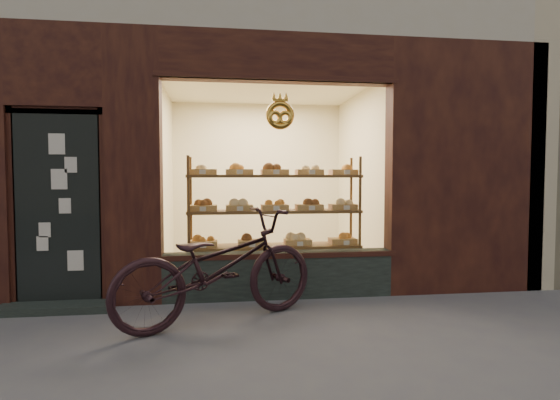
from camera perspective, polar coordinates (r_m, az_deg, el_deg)
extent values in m
plane|color=#4E4C53|center=(3.32, -3.32, -22.61)|extent=(90.00, 90.00, 0.00)
cube|color=#2B3731|center=(5.28, -0.14, -9.72)|extent=(2.70, 0.25, 0.55)
cube|color=black|center=(5.36, -26.99, -0.93)|extent=(0.90, 0.04, 2.15)
cube|color=#2B3731|center=(5.38, -27.30, -12.38)|extent=(1.15, 0.35, 0.08)
torus|color=gold|center=(5.10, 0.01, 11.03)|extent=(0.33, 0.07, 0.33)
cube|color=brown|center=(5.74, -0.70, -10.99)|extent=(2.20, 0.45, 0.04)
cube|color=brown|center=(5.65, -0.71, -6.05)|extent=(2.20, 0.45, 0.03)
cube|color=brown|center=(5.59, -0.71, -1.50)|extent=(2.20, 0.45, 0.04)
cube|color=brown|center=(5.58, -0.71, 3.12)|extent=(2.20, 0.45, 0.04)
cylinder|color=brown|center=(5.39, -11.84, -3.33)|extent=(0.04, 0.04, 1.70)
cylinder|color=brown|center=(5.65, 10.39, -3.03)|extent=(0.04, 0.04, 1.70)
cylinder|color=brown|center=(5.77, -11.56, -2.91)|extent=(0.04, 0.04, 1.70)
cylinder|color=brown|center=(6.02, 9.24, -2.66)|extent=(0.04, 0.04, 1.70)
cube|color=olive|center=(5.60, -9.93, -5.62)|extent=(0.34, 0.24, 0.07)
sphere|color=orange|center=(5.59, -9.94, -4.76)|extent=(0.11, 0.11, 0.11)
cube|color=beige|center=(5.42, -10.01, -5.91)|extent=(0.07, 0.01, 0.05)
cube|color=olive|center=(5.61, -3.76, -5.58)|extent=(0.34, 0.24, 0.07)
sphere|color=brown|center=(5.60, -3.77, -4.72)|extent=(0.11, 0.11, 0.11)
cube|color=beige|center=(5.43, -3.63, -5.86)|extent=(0.08, 0.01, 0.05)
cube|color=olive|center=(5.68, 2.31, -5.46)|extent=(0.34, 0.24, 0.07)
sphere|color=#E7C08B|center=(5.67, 2.31, -4.61)|extent=(0.11, 0.11, 0.11)
cube|color=beige|center=(5.50, 2.65, -5.74)|extent=(0.07, 0.01, 0.05)
cube|color=olive|center=(5.81, 8.17, -5.30)|extent=(0.34, 0.24, 0.07)
sphere|color=orange|center=(5.80, 8.18, -4.47)|extent=(0.11, 0.11, 0.11)
cube|color=beige|center=(5.64, 8.69, -5.56)|extent=(0.08, 0.01, 0.05)
cube|color=olive|center=(5.55, -9.97, -1.03)|extent=(0.34, 0.24, 0.07)
sphere|color=brown|center=(5.55, -9.98, -0.15)|extent=(0.11, 0.11, 0.11)
cube|color=beige|center=(5.37, -10.05, -1.16)|extent=(0.07, 0.01, 0.06)
cube|color=olive|center=(5.55, -5.32, -1.00)|extent=(0.34, 0.24, 0.07)
sphere|color=#E7C08B|center=(5.55, -5.33, -0.12)|extent=(0.11, 0.11, 0.11)
cube|color=beige|center=(5.37, -5.24, -1.13)|extent=(0.07, 0.01, 0.06)
cube|color=olive|center=(5.59, -0.71, -0.96)|extent=(0.34, 0.24, 0.07)
sphere|color=orange|center=(5.58, -0.71, -0.09)|extent=(0.11, 0.11, 0.11)
cube|color=beige|center=(5.41, -0.47, -1.09)|extent=(0.07, 0.01, 0.06)
cube|color=olive|center=(5.66, 3.82, -0.92)|extent=(0.34, 0.24, 0.07)
sphere|color=brown|center=(5.66, 3.82, -0.06)|extent=(0.11, 0.11, 0.11)
cube|color=beige|center=(5.48, 4.20, -1.04)|extent=(0.07, 0.01, 0.06)
cube|color=olive|center=(5.77, 8.20, -0.87)|extent=(0.34, 0.24, 0.07)
sphere|color=#E7C08B|center=(5.76, 8.21, -0.03)|extent=(0.11, 0.11, 0.11)
cube|color=beige|center=(5.59, 8.72, -0.99)|extent=(0.08, 0.01, 0.06)
cube|color=olive|center=(5.54, -10.01, 3.62)|extent=(0.34, 0.24, 0.07)
sphere|color=#E7C08B|center=(5.54, -10.02, 4.50)|extent=(0.11, 0.11, 0.11)
cube|color=beige|center=(5.36, -10.09, 3.64)|extent=(0.07, 0.01, 0.06)
cube|color=olive|center=(5.54, -5.35, 3.65)|extent=(0.34, 0.24, 0.07)
sphere|color=orange|center=(5.54, -5.35, 4.53)|extent=(0.11, 0.11, 0.11)
cube|color=beige|center=(5.36, -5.27, 3.68)|extent=(0.07, 0.01, 0.06)
cube|color=olive|center=(5.58, -0.71, 3.66)|extent=(0.34, 0.24, 0.07)
sphere|color=brown|center=(5.58, -0.71, 4.53)|extent=(0.11, 0.11, 0.11)
cube|color=beige|center=(5.39, -0.48, 3.68)|extent=(0.07, 0.01, 0.06)
cube|color=olive|center=(5.65, 3.83, 3.64)|extent=(0.34, 0.24, 0.07)
sphere|color=#E7C08B|center=(5.65, 3.84, 4.50)|extent=(0.11, 0.11, 0.11)
cube|color=beige|center=(5.47, 4.22, 3.66)|extent=(0.07, 0.01, 0.06)
cube|color=olive|center=(5.76, 8.24, 3.60)|extent=(0.34, 0.24, 0.07)
sphere|color=orange|center=(5.76, 8.24, 4.45)|extent=(0.11, 0.11, 0.11)
cube|color=beige|center=(5.58, 8.76, 3.62)|extent=(0.08, 0.01, 0.06)
imported|color=black|center=(4.39, -8.02, -8.60)|extent=(2.23, 1.56, 1.11)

